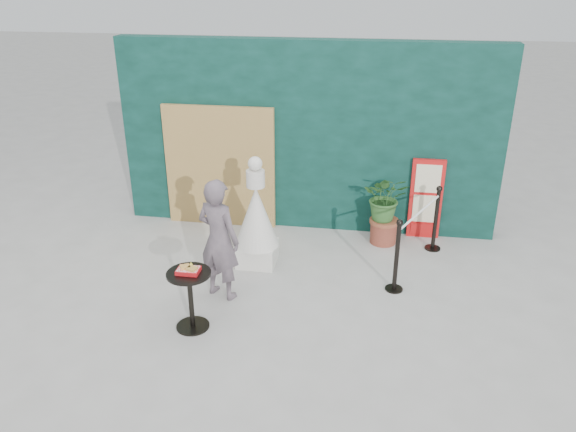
# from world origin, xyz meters

# --- Properties ---
(ground) EXTENTS (60.00, 60.00, 0.00)m
(ground) POSITION_xyz_m (0.00, 0.00, 0.00)
(ground) COLOR #ADAAA5
(ground) RESTS_ON ground
(back_wall) EXTENTS (6.00, 0.30, 3.00)m
(back_wall) POSITION_xyz_m (0.00, 3.15, 1.50)
(back_wall) COLOR black
(back_wall) RESTS_ON ground
(bamboo_fence) EXTENTS (1.80, 0.08, 2.00)m
(bamboo_fence) POSITION_xyz_m (-1.40, 2.94, 1.00)
(bamboo_fence) COLOR tan
(bamboo_fence) RESTS_ON ground
(woman) EXTENTS (0.69, 0.58, 1.62)m
(woman) POSITION_xyz_m (-0.82, 0.75, 0.81)
(woman) COLOR #685962
(woman) RESTS_ON ground
(menu_board) EXTENTS (0.50, 0.07, 1.30)m
(menu_board) POSITION_xyz_m (1.90, 2.95, 0.65)
(menu_board) COLOR red
(menu_board) RESTS_ON ground
(statue) EXTENTS (0.63, 0.63, 1.63)m
(statue) POSITION_xyz_m (-0.53, 1.69, 0.66)
(statue) COLOR silver
(statue) RESTS_ON ground
(cafe_table) EXTENTS (0.52, 0.52, 0.75)m
(cafe_table) POSITION_xyz_m (-0.97, -0.01, 0.50)
(cafe_table) COLOR black
(cafe_table) RESTS_ON ground
(food_basket) EXTENTS (0.26, 0.19, 0.11)m
(food_basket) POSITION_xyz_m (-0.97, -0.01, 0.79)
(food_basket) COLOR red
(food_basket) RESTS_ON cafe_table
(planter) EXTENTS (0.67, 0.58, 1.13)m
(planter) POSITION_xyz_m (1.28, 2.65, 0.66)
(planter) COLOR brown
(planter) RESTS_ON ground
(stanchion_barrier) EXTENTS (0.84, 1.54, 1.03)m
(stanchion_barrier) POSITION_xyz_m (1.74, 1.89, 0.49)
(stanchion_barrier) COLOR black
(stanchion_barrier) RESTS_ON ground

